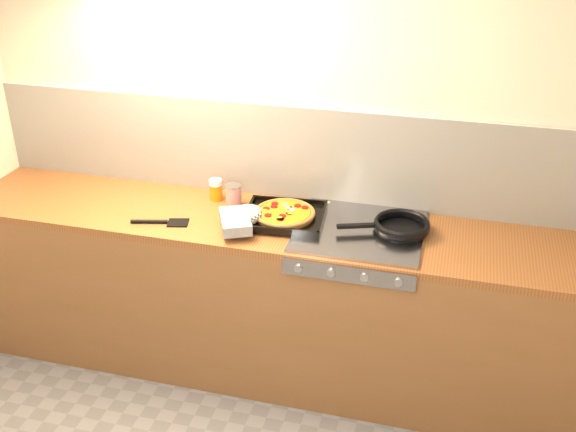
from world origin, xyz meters
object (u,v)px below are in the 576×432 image
(frying_pan, at_px, (400,226))
(juice_glass, at_px, (216,190))
(pizza_on_tray, at_px, (271,215))
(tomato_can, at_px, (234,196))

(frying_pan, distance_m, juice_glass, 0.98)
(frying_pan, height_order, juice_glass, juice_glass)
(pizza_on_tray, distance_m, tomato_can, 0.27)
(frying_pan, xyz_separation_m, tomato_can, (-0.86, 0.07, 0.02))
(pizza_on_tray, bearing_deg, juice_glass, 152.81)
(pizza_on_tray, relative_size, frying_pan, 1.11)
(tomato_can, bearing_deg, juice_glass, 157.31)
(frying_pan, xyz_separation_m, juice_glass, (-0.97, 0.12, 0.02))
(frying_pan, bearing_deg, tomato_can, 175.07)
(pizza_on_tray, relative_size, juice_glass, 4.57)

